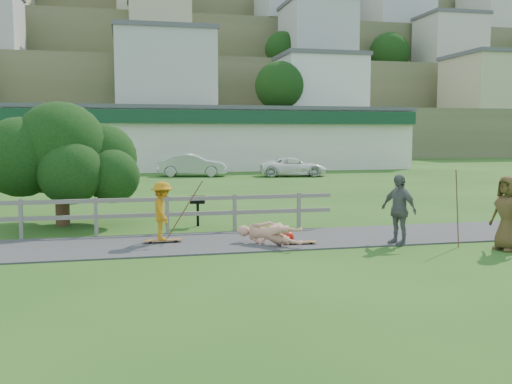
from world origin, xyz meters
TOP-DOWN VIEW (x-y plane):
  - ground at (0.00, 0.00)m, footprint 260.00×260.00m
  - path at (0.00, 1.50)m, footprint 34.00×3.00m
  - fence at (-4.62, 3.30)m, footprint 15.05×0.10m
  - strip_mall at (4.00, 34.94)m, footprint 32.50×10.75m
  - hillside at (0.00, 91.31)m, footprint 220.00×67.00m
  - skater_rider at (-2.23, 1.66)m, footprint 0.64×1.04m
  - skater_fallen at (0.43, 0.75)m, footprint 1.55×1.60m
  - spectator_b at (3.75, 0.20)m, footprint 0.84×1.18m
  - spectator_c at (6.05, -1.06)m, footprint 0.75×1.00m
  - car_silver at (1.31, 25.90)m, footprint 4.92×2.57m
  - car_white at (8.08, 24.41)m, footprint 4.88×2.76m
  - tree at (-5.13, 5.50)m, footprint 4.66×4.66m
  - bbq at (-0.98, 4.38)m, footprint 0.50×0.42m
  - longboard_rider at (-2.23, 1.66)m, footprint 1.00×0.28m
  - longboard_fallen at (1.23, 0.65)m, footprint 0.86×0.28m
  - helmet at (1.03, 1.10)m, footprint 0.32×0.32m
  - pole_rider at (-1.63, 2.06)m, footprint 0.03×0.03m
  - pole_spec_left at (5.05, -0.44)m, footprint 0.03×0.03m

SIDE VIEW (x-z plane):
  - ground at x=0.00m, z-range 0.00..0.00m
  - path at x=0.00m, z-range 0.00..0.04m
  - longboard_fallen at x=1.23m, z-range 0.00..0.09m
  - longboard_rider at x=-2.23m, z-range 0.00..0.11m
  - helmet at x=1.03m, z-range 0.00..0.32m
  - skater_fallen at x=0.43m, z-range 0.00..0.66m
  - bbq at x=-0.98m, z-range 0.00..0.95m
  - car_white at x=8.08m, z-range 0.00..1.29m
  - fence at x=-4.62m, z-range 0.17..1.27m
  - car_silver at x=1.31m, z-range 0.00..1.54m
  - skater_rider at x=-2.23m, z-range 0.00..1.55m
  - spectator_b at x=3.75m, z-range 0.00..1.85m
  - spectator_c at x=6.05m, z-range 0.00..1.86m
  - pole_rider at x=-1.63m, z-range 0.00..1.90m
  - pole_spec_left at x=5.05m, z-range 0.00..1.99m
  - tree at x=-5.13m, z-range 0.00..3.41m
  - strip_mall at x=4.00m, z-range 0.03..5.13m
  - hillside at x=0.00m, z-range -9.34..38.16m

